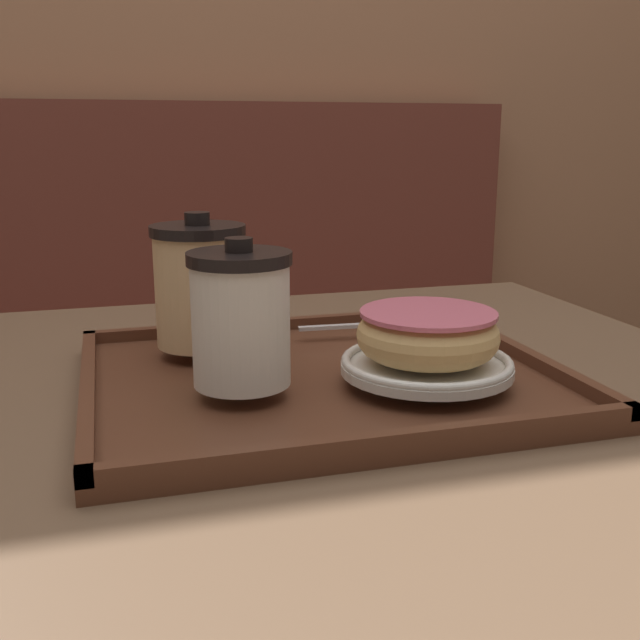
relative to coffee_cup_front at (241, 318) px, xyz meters
The scene contains 9 objects.
wall_behind 1.19m from the coffee_cup_front, 85.10° to the left, with size 8.00×0.05×2.40m.
booth_bench 1.00m from the coffee_cup_front, 85.29° to the left, with size 1.42×0.44×1.00m.
cafe_table 0.28m from the coffee_cup_front, ahead, with size 0.82×0.84×0.71m.
serving_tray 0.11m from the coffee_cup_front, 25.45° to the left, with size 0.42×0.35×0.02m.
coffee_cup_front is the anchor object (origin of this frame).
coffee_cup_rear 0.13m from the coffee_cup_front, 97.47° to the left, with size 0.09×0.09×0.13m.
plate_with_chocolate_donut 0.17m from the coffee_cup_front, ahead, with size 0.15×0.15×0.01m.
donut_chocolate_glazed 0.16m from the coffee_cup_front, ahead, with size 0.12×0.12×0.04m.
spoon 0.25m from the coffee_cup_front, 36.66° to the left, with size 0.15×0.03×0.01m.
Camera 1 is at (-0.20, -0.60, 0.94)m, focal length 42.00 mm.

